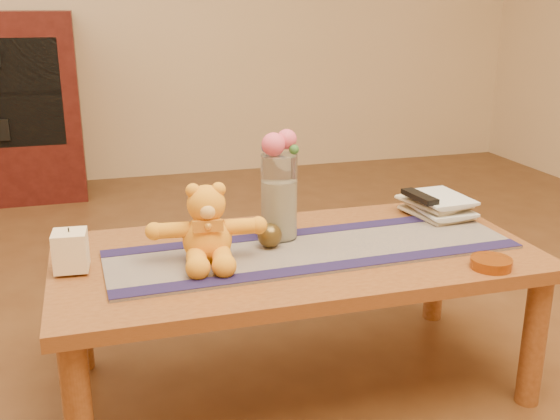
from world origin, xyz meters
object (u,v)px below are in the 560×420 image
object	(u,v)px
glass_vase	(279,197)
book_bottom	(416,217)
bronze_ball	(270,235)
amber_dish	(491,263)
teddy_bear	(207,224)
pillar_candle	(71,251)
tv_remote	(420,196)

from	to	relation	value
glass_vase	book_bottom	bearing A→B (deg)	6.36
bronze_ball	amber_dish	world-z (taller)	bronze_ball
teddy_bear	glass_vase	size ratio (longest dim) A/B	1.20
book_bottom	amber_dish	distance (m)	0.44
teddy_bear	amber_dish	world-z (taller)	teddy_bear
pillar_candle	glass_vase	distance (m)	0.62
amber_dish	book_bottom	bearing A→B (deg)	90.07
bronze_ball	teddy_bear	bearing A→B (deg)	-166.89
book_bottom	teddy_bear	bearing A→B (deg)	-176.04
bronze_ball	book_bottom	world-z (taller)	bronze_ball
teddy_bear	pillar_candle	world-z (taller)	teddy_bear
teddy_bear	book_bottom	bearing A→B (deg)	19.35
teddy_bear	glass_vase	bearing A→B (deg)	32.03
glass_vase	book_bottom	xyz separation A→B (m)	(0.50, 0.06, -0.13)
tv_remote	amber_dish	distance (m)	0.43
teddy_bear	book_bottom	size ratio (longest dim) A/B	1.40
bronze_ball	amber_dish	distance (m)	0.63
pillar_candle	tv_remote	distance (m)	1.12
glass_vase	book_bottom	world-z (taller)	glass_vase
glass_vase	amber_dish	bearing A→B (deg)	-37.31
tv_remote	amber_dish	world-z (taller)	tv_remote
teddy_bear	book_bottom	xyz separation A→B (m)	(0.74, 0.17, -0.10)
teddy_bear	amber_dish	distance (m)	0.79
teddy_bear	glass_vase	xyz separation A→B (m)	(0.24, 0.12, 0.02)
pillar_candle	bronze_ball	distance (m)	0.56
book_bottom	tv_remote	size ratio (longest dim) A/B	1.39
book_bottom	tv_remote	xyz separation A→B (m)	(0.00, -0.01, 0.07)
amber_dish	teddy_bear	bearing A→B (deg)	160.53
teddy_bear	pillar_candle	size ratio (longest dim) A/B	2.92
book_bottom	tv_remote	world-z (taller)	tv_remote
bronze_ball	tv_remote	distance (m)	0.56
teddy_bear	pillar_candle	xyz separation A→B (m)	(-0.37, 0.04, -0.05)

